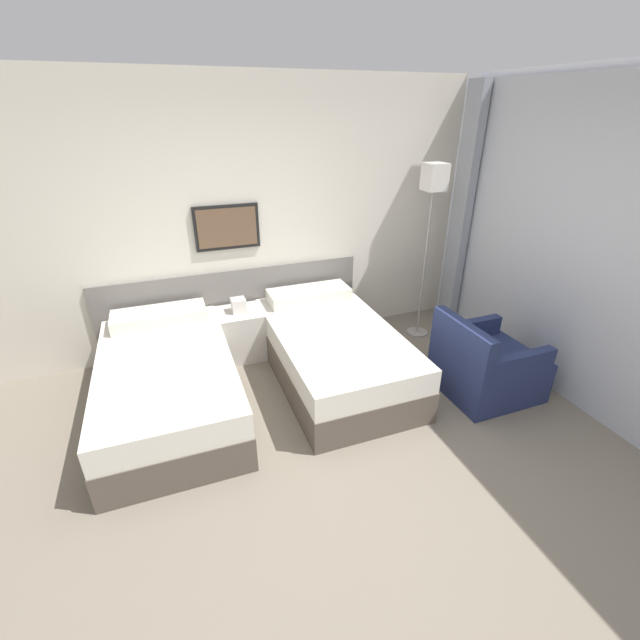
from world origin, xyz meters
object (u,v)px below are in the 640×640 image
floor_lamp (432,198)px  armchair (485,367)px  bed_near_window (333,351)px  nightstand (241,333)px  bed_near_door (169,383)px

floor_lamp → armchair: bearing=-92.6°
bed_near_window → armchair: bearing=-31.1°
nightstand → armchair: size_ratio=0.82×
floor_lamp → nightstand: bearing=173.9°
bed_near_door → bed_near_window: size_ratio=1.00×
bed_near_door → bed_near_window: same height
bed_near_door → floor_lamp: floor_lamp is taller
floor_lamp → armchair: 1.77m
bed_near_window → bed_near_door: bearing=180.0°
bed_near_window → nightstand: bearing=138.0°
bed_near_door → armchair: armchair is taller
armchair → nightstand: bearing=54.0°
bed_near_window → nightstand: size_ratio=2.91×
nightstand → armchair: 2.42m
armchair → bed_near_door: bearing=74.8°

